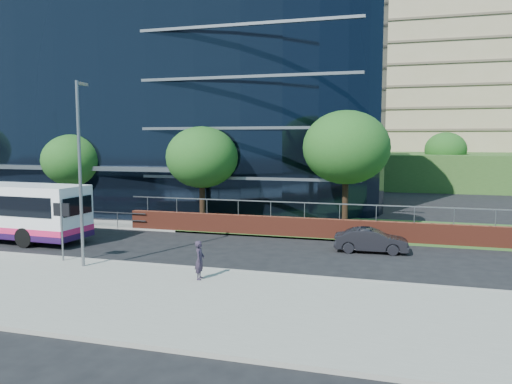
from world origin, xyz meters
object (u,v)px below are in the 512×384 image
(street_sign, at_px, (62,217))
(pedestrian, at_px, (200,260))
(streetlight_east, at_px, (80,168))
(tree_far_c, at_px, (202,157))
(tree_far_d, at_px, (346,148))
(parked_car, at_px, (371,240))
(tree_dist_e, at_px, (446,150))
(tree_far_b, at_px, (73,160))

(street_sign, distance_m, pedestrian, 7.38)
(streetlight_east, bearing_deg, street_sign, 158.64)
(tree_far_c, xyz_separation_m, pedestrian, (4.70, -11.66, -3.61))
(tree_far_d, relative_size, parked_car, 2.04)
(streetlight_east, height_order, pedestrian, streetlight_east)
(streetlight_east, relative_size, pedestrian, 5.17)
(street_sign, bearing_deg, tree_dist_e, 64.88)
(tree_far_b, bearing_deg, parked_car, -12.67)
(tree_far_c, distance_m, tree_dist_e, 35.36)
(street_sign, xyz_separation_m, tree_far_b, (-7.50, 11.09, 2.06))
(tree_far_b, relative_size, tree_far_c, 0.93)
(tree_far_d, distance_m, parked_car, 7.19)
(pedestrian, bearing_deg, tree_far_c, 13.23)
(street_sign, relative_size, streetlight_east, 0.35)
(tree_far_d, height_order, streetlight_east, streetlight_east)
(tree_far_c, distance_m, parked_car, 12.33)
(tree_dist_e, xyz_separation_m, parked_car, (-6.10, -35.20, -3.93))
(parked_car, distance_m, pedestrian, 9.71)
(tree_far_c, height_order, tree_far_d, tree_far_d)
(tree_far_c, xyz_separation_m, tree_far_d, (9.00, 1.00, 0.65))
(pedestrian, bearing_deg, parked_car, -48.45)
(tree_far_d, bearing_deg, streetlight_east, -129.40)
(tree_far_c, bearing_deg, streetlight_east, -95.11)
(tree_far_b, height_order, streetlight_east, streetlight_east)
(tree_far_c, relative_size, parked_car, 1.78)
(streetlight_east, bearing_deg, pedestrian, -4.90)
(tree_far_b, distance_m, streetlight_east, 14.74)
(tree_far_d, bearing_deg, tree_far_c, -173.66)
(tree_far_b, bearing_deg, streetlight_east, -52.37)
(tree_far_c, xyz_separation_m, streetlight_east, (-1.00, -11.17, -0.10))
(streetlight_east, height_order, parked_car, streetlight_east)
(tree_far_b, bearing_deg, street_sign, -55.92)
(tree_far_d, height_order, tree_dist_e, tree_far_d)
(street_sign, bearing_deg, tree_far_c, 76.71)
(tree_far_b, distance_m, parked_car, 21.73)
(pedestrian, bearing_deg, tree_far_d, -27.47)
(street_sign, distance_m, streetlight_east, 2.80)
(tree_dist_e, distance_m, parked_car, 35.94)
(street_sign, xyz_separation_m, tree_far_c, (2.50, 10.59, 2.39))
(tree_far_b, height_order, parked_car, tree_far_b)
(street_sign, distance_m, tree_far_c, 11.14)
(tree_far_b, xyz_separation_m, tree_far_d, (19.00, 0.50, 0.98))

